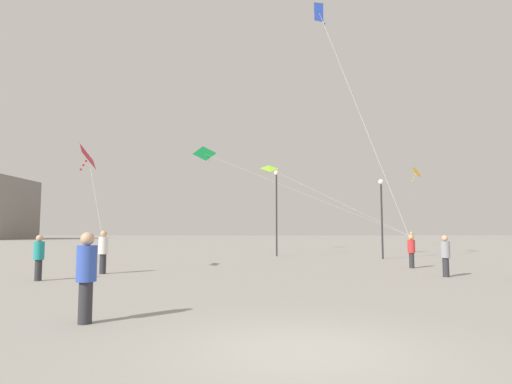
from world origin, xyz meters
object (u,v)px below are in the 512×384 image
object	(u,v)px
kite_cobalt_delta	(321,16)
kite_amber_diamond	(417,173)
person_in_red	(411,250)
person_in_grey	(445,254)
kite_emerald_delta	(209,156)
kite_crimson_delta	(89,157)
person_in_yellow	(412,241)
lamppost_east	(382,206)
lamppost_west	(276,200)
person_in_blue	(86,273)
person_in_white	(103,250)
kite_lime_delta	(272,170)
person_in_teal	(39,255)

from	to	relation	value
kite_cobalt_delta	kite_amber_diamond	bearing A→B (deg)	30.11
person_in_red	person_in_grey	bearing A→B (deg)	-135.35
kite_emerald_delta	kite_crimson_delta	xyz separation A→B (m)	(-3.99, -18.32, -3.28)
person_in_yellow	lamppost_east	size ratio (longest dim) A/B	0.33
lamppost_east	lamppost_west	world-z (taller)	lamppost_west
person_in_blue	kite_amber_diamond	distance (m)	26.31
kite_cobalt_delta	lamppost_west	xyz separation A→B (m)	(-2.34, 5.92, -10.93)
person_in_red	kite_emerald_delta	distance (m)	21.40
kite_amber_diamond	lamppost_west	distance (m)	10.06
kite_cobalt_delta	lamppost_east	world-z (taller)	kite_cobalt_delta
kite_amber_diamond	person_in_yellow	bearing A→B (deg)	72.51
person_in_yellow	person_in_white	size ratio (longest dim) A/B	0.94
kite_lime_delta	lamppost_west	bearing A→B (deg)	-92.27
kite_emerald_delta	kite_cobalt_delta	world-z (taller)	kite_cobalt_delta
kite_amber_diamond	person_in_grey	bearing A→B (deg)	-108.13
person_in_red	lamppost_east	xyz separation A→B (m)	(0.78, 6.85, 2.59)
lamppost_east	kite_cobalt_delta	bearing A→B (deg)	-147.72
person_in_yellow	person_in_teal	bearing A→B (deg)	111.88
kite_cobalt_delta	kite_crimson_delta	xyz separation A→B (m)	(-11.74, -5.88, -9.82)
person_in_teal	kite_amber_diamond	world-z (taller)	kite_amber_diamond
lamppost_east	person_in_grey	bearing A→B (deg)	-95.24
kite_lime_delta	kite_amber_diamond	xyz separation A→B (m)	(9.35, -11.76, -1.82)
person_in_yellow	kite_emerald_delta	xyz separation A→B (m)	(-17.37, 1.13, 7.47)
lamppost_east	kite_lime_delta	bearing A→B (deg)	115.22
kite_cobalt_delta	kite_amber_diamond	world-z (taller)	kite_cobalt_delta
person_in_teal	person_in_blue	world-z (taller)	person_in_blue
lamppost_west	kite_emerald_delta	bearing A→B (deg)	129.75
person_in_white	kite_amber_diamond	distance (m)	21.71
kite_cobalt_delta	kite_amber_diamond	xyz separation A→B (m)	(7.42, 4.30, -9.11)
person_in_teal	kite_amber_diamond	size ratio (longest dim) A/B	0.22
kite_emerald_delta	kite_crimson_delta	distance (m)	19.03
lamppost_west	person_in_yellow	bearing A→B (deg)	24.21
kite_lime_delta	kite_crimson_delta	xyz separation A→B (m)	(-9.80, -21.94, -2.54)
person_in_teal	person_in_white	xyz separation A→B (m)	(1.56, 2.52, 0.08)
person_in_teal	kite_emerald_delta	size ratio (longest dim) A/B	0.09
kite_crimson_delta	lamppost_west	bearing A→B (deg)	51.47
person_in_teal	kite_emerald_delta	distance (m)	23.17
person_in_yellow	kite_amber_diamond	size ratio (longest dim) A/B	0.23
lamppost_west	person_in_grey	bearing A→B (deg)	-68.06
person_in_blue	kite_cobalt_delta	bearing A→B (deg)	48.40
person_in_red	kite_amber_diamond	world-z (taller)	kite_amber_diamond
person_in_grey	person_in_white	xyz separation A→B (m)	(-14.11, 1.67, 0.10)
kite_emerald_delta	lamppost_west	bearing A→B (deg)	-50.25
person_in_yellow	person_in_blue	world-z (taller)	person_in_blue
kite_crimson_delta	kite_amber_diamond	distance (m)	21.71
person_in_teal	kite_emerald_delta	xyz separation A→B (m)	(4.58, 21.44, 7.50)
person_in_blue	person_in_white	distance (m)	10.41
person_in_red	lamppost_west	bearing A→B (deg)	78.13
kite_amber_diamond	lamppost_east	world-z (taller)	kite_amber_diamond
kite_cobalt_delta	kite_crimson_delta	size ratio (longest dim) A/B	3.33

